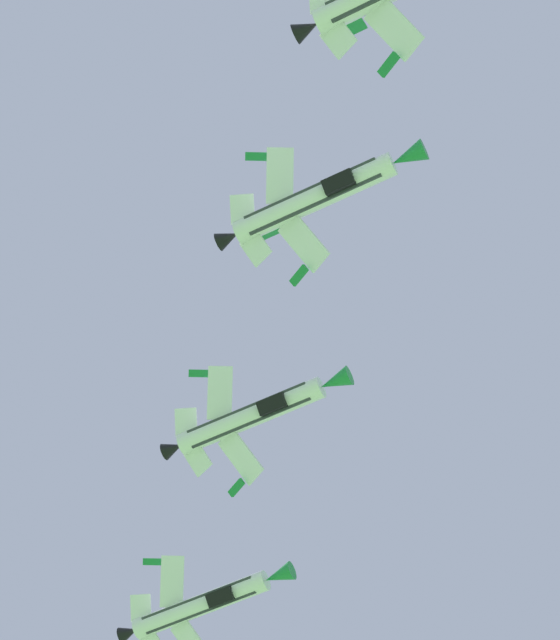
# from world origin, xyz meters

# --- Properties ---
(fighter_jet_right_wing) EXTENTS (15.89, 7.74, 7.27)m
(fighter_jet_right_wing) POSITION_xyz_m (-10.09, 30.78, 83.86)
(fighter_jet_right_wing) COLOR silver
(fighter_jet_left_outer) EXTENTS (15.89, 7.79, 7.22)m
(fighter_jet_left_outer) POSITION_xyz_m (-19.47, 46.89, 83.31)
(fighter_jet_left_outer) COLOR silver
(fighter_jet_right_outer) EXTENTS (15.89, 8.01, 6.97)m
(fighter_jet_right_outer) POSITION_xyz_m (-28.30, 62.41, 81.18)
(fighter_jet_right_outer) COLOR silver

